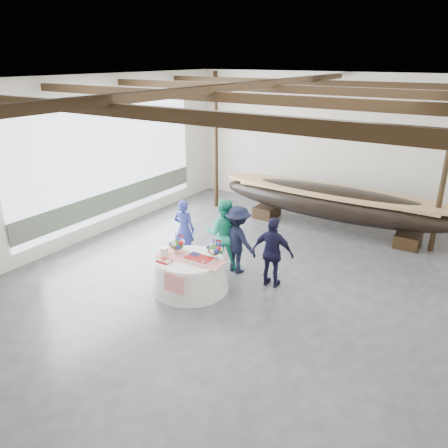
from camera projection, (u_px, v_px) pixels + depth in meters
The scene contains 13 objects.
floor at pixel (238, 281), 10.24m from camera, with size 10.00×12.00×0.01m, color #3D3D42.
wall_back at pixel (335, 145), 14.14m from camera, with size 10.00×0.02×4.50m, color silver.
wall_left at pixel (83, 161), 11.96m from camera, with size 0.02×12.00×4.50m, color silver.
ceiling at pixel (241, 80), 8.62m from camera, with size 10.00×12.00×0.01m, color white.
pavilion_structure at pixel (259, 103), 9.39m from camera, with size 9.80×11.76×4.50m.
open_bay at pixel (113, 169), 12.87m from camera, with size 0.03×7.00×3.20m.
longboat_display at pixel (334, 202), 12.95m from camera, with size 7.34×1.47×1.38m.
banquet_table at pixel (190, 274), 9.80m from camera, with size 1.73×1.73×0.74m.
tabletop_items at pixel (193, 250), 9.72m from camera, with size 1.63×1.00×0.40m.
guest_woman_blue at pixel (184, 229), 11.21m from camera, with size 0.57×0.38×1.57m, color navy.
guest_woman_teal at pixel (223, 234), 10.62m from camera, with size 0.87×0.68×1.79m, color #20A882.
guest_man_left at pixel (238, 239), 10.43m from camera, with size 1.09×0.62×1.68m, color black.
guest_man_right at pixel (273, 253), 9.76m from camera, with size 0.97×0.40×1.65m, color black.
Camera 1 is at (4.63, -7.81, 4.93)m, focal length 35.00 mm.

